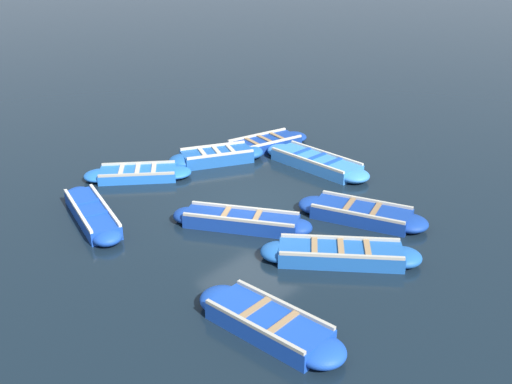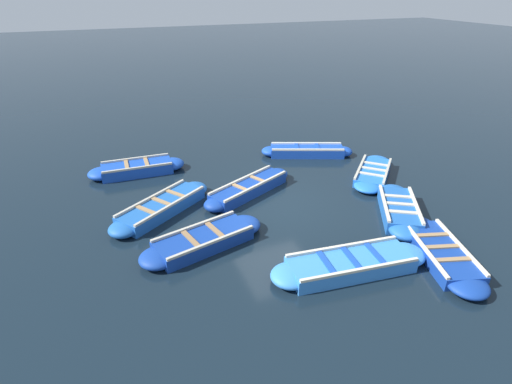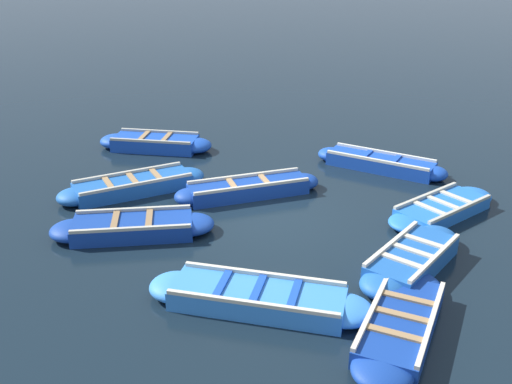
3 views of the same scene
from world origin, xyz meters
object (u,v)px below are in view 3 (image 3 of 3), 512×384
(boat_end_of_row, at_px, (412,260))
(boat_outer_left, at_px, (155,143))
(boat_drifting, at_px, (133,186))
(boat_centre, at_px, (248,189))
(boat_outer_right, at_px, (258,298))
(boat_inner_gap, at_px, (401,324))
(boat_bow_out, at_px, (133,227))
(boat_far_corner, at_px, (442,209))
(boat_near_quay, at_px, (380,163))

(boat_end_of_row, distance_m, boat_outer_left, 9.25)
(boat_outer_left, bearing_deg, boat_drifting, 6.36)
(boat_centre, bearing_deg, boat_outer_right, 10.33)
(boat_inner_gap, xyz_separation_m, boat_drifting, (-4.95, -6.24, 0.02))
(boat_centre, bearing_deg, boat_bow_out, -42.65)
(boat_drifting, xyz_separation_m, boat_centre, (-0.19, 2.93, 0.00))
(boat_bow_out, bearing_deg, boat_inner_gap, 63.60)
(boat_bow_out, distance_m, boat_outer_left, 5.51)
(boat_drifting, height_order, boat_outer_left, boat_outer_left)
(boat_inner_gap, xyz_separation_m, boat_centre, (-5.14, -3.32, 0.03))
(boat_end_of_row, height_order, boat_inner_gap, boat_end_of_row)
(boat_outer_left, bearing_deg, boat_inner_gap, 39.02)
(boat_inner_gap, distance_m, boat_far_corner, 4.88)
(boat_near_quay, relative_size, boat_centre, 1.00)
(boat_outer_left, bearing_deg, boat_bow_out, 11.26)
(boat_inner_gap, relative_size, boat_centre, 0.98)
(boat_end_of_row, xyz_separation_m, boat_outer_right, (1.69, -2.84, -0.01))
(boat_near_quay, height_order, boat_bow_out, boat_near_quay)
(boat_bow_out, bearing_deg, boat_centre, 137.35)
(boat_near_quay, distance_m, boat_outer_right, 7.41)
(boat_far_corner, bearing_deg, boat_drifting, -92.00)
(boat_end_of_row, bearing_deg, boat_centre, -129.44)
(boat_end_of_row, relative_size, boat_far_corner, 1.07)
(boat_near_quay, distance_m, boat_bow_out, 7.26)
(boat_far_corner, xyz_separation_m, boat_outer_left, (-3.46, -7.95, 0.05))
(boat_end_of_row, height_order, boat_bow_out, boat_end_of_row)
(boat_drifting, distance_m, boat_outer_left, 3.21)
(boat_drifting, bearing_deg, boat_near_quay, 110.98)
(boat_outer_right, relative_size, boat_drifting, 1.14)
(boat_end_of_row, distance_m, boat_bow_out, 5.95)
(boat_inner_gap, xyz_separation_m, boat_outer_right, (-0.40, -2.45, 0.02))
(boat_near_quay, height_order, boat_inner_gap, boat_near_quay)
(boat_outer_right, distance_m, boat_centre, 4.82)
(boat_end_of_row, bearing_deg, boat_far_corner, 159.59)
(boat_near_quay, xyz_separation_m, boat_inner_gap, (7.37, -0.07, -0.02))
(boat_outer_left, bearing_deg, boat_far_corner, 66.50)
(boat_inner_gap, bearing_deg, boat_far_corner, 163.85)
(boat_near_quay, relative_size, boat_inner_gap, 1.02)
(boat_end_of_row, height_order, boat_outer_left, boat_end_of_row)
(boat_inner_gap, xyz_separation_m, boat_bow_out, (-2.74, -5.52, 0.02))
(boat_near_quay, bearing_deg, boat_far_corner, 25.54)
(boat_drifting, relative_size, boat_outer_left, 1.04)
(boat_centre, bearing_deg, boat_drifting, -86.28)
(boat_inner_gap, height_order, boat_drifting, boat_drifting)
(boat_end_of_row, distance_m, boat_far_corner, 2.77)
(boat_bow_out, relative_size, boat_drifting, 1.02)
(boat_centre, bearing_deg, boat_inner_gap, 32.83)
(boat_outer_right, bearing_deg, boat_near_quay, 160.08)
(boat_inner_gap, height_order, boat_centre, boat_centre)
(boat_far_corner, height_order, boat_centre, boat_centre)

